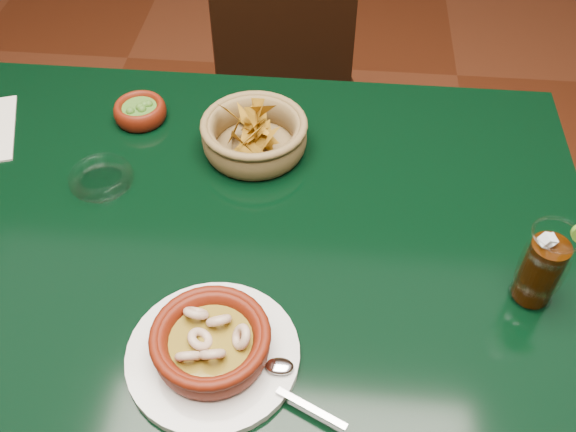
# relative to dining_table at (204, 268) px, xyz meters

# --- Properties ---
(dining_table) EXTENTS (1.20, 0.80, 0.75)m
(dining_table) POSITION_rel_dining_table_xyz_m (0.00, 0.00, 0.00)
(dining_table) COLOR black
(dining_table) RESTS_ON ground
(dining_chair) EXTENTS (0.49, 0.49, 0.84)m
(dining_chair) POSITION_rel_dining_table_xyz_m (0.09, 0.70, -0.19)
(dining_chair) COLOR black
(dining_chair) RESTS_ON ground
(shrimp_plate) EXTENTS (0.28, 0.22, 0.07)m
(shrimp_plate) POSITION_rel_dining_table_xyz_m (0.06, -0.22, 0.13)
(shrimp_plate) COLOR silver
(shrimp_plate) RESTS_ON dining_table
(chip_basket) EXTENTS (0.21, 0.21, 0.14)m
(chip_basket) POSITION_rel_dining_table_xyz_m (0.06, 0.19, 0.13)
(chip_basket) COLOR olive
(chip_basket) RESTS_ON dining_table
(guacamole_ramekin) EXTENTS (0.11, 0.11, 0.04)m
(guacamole_ramekin) POSITION_rel_dining_table_xyz_m (-0.15, 0.25, 0.12)
(guacamole_ramekin) COLOR #4D1106
(guacamole_ramekin) RESTS_ON dining_table
(cola_drink) EXTENTS (0.13, 0.13, 0.15)m
(cola_drink) POSITION_rel_dining_table_xyz_m (0.48, -0.08, 0.16)
(cola_drink) COLOR white
(cola_drink) RESTS_ON dining_table
(glass_ashtray) EXTENTS (0.11, 0.11, 0.03)m
(glass_ashtray) POSITION_rel_dining_table_xyz_m (-0.17, 0.08, 0.11)
(glass_ashtray) COLOR white
(glass_ashtray) RESTS_ON dining_table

